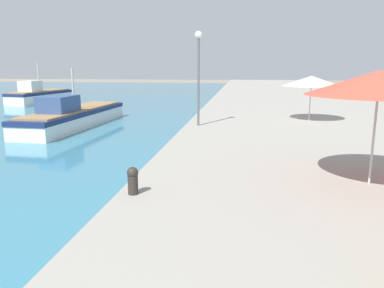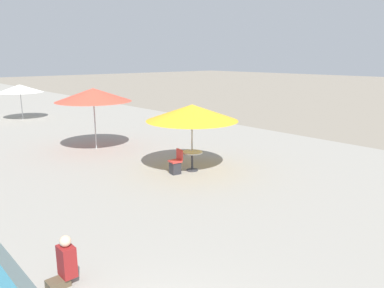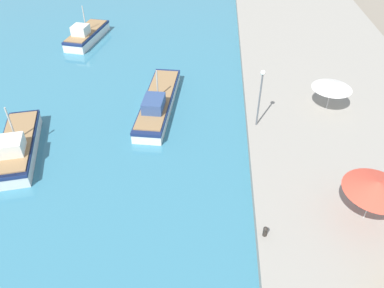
{
  "view_description": "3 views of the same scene",
  "coord_description": "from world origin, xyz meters",
  "px_view_note": "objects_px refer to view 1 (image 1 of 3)",
  "views": [
    {
      "loc": [
        2.91,
        3.01,
        3.69
      ],
      "look_at": [
        1.5,
        13.14,
        1.53
      ],
      "focal_mm": 35.0,
      "sensor_mm": 36.0,
      "label": 1
    },
    {
      "loc": [
        -1.98,
        -3.22,
        4.96
      ],
      "look_at": [
        7.28,
        7.14,
        1.73
      ],
      "focal_mm": 35.0,
      "sensor_mm": 36.0,
      "label": 2
    },
    {
      "loc": [
        -2.72,
        -1.92,
        17.3
      ],
      "look_at": [
        -4.0,
        18.0,
        1.33
      ],
      "focal_mm": 35.0,
      "sensor_mm": 36.0,
      "label": 3
    }
  ],
  "objects_px": {
    "fishing_boat_mid": "(73,116)",
    "lamppost": "(198,62)",
    "cafe_umbrella_striped": "(311,81)",
    "cafe_umbrella_white": "(379,83)",
    "fishing_boat_far": "(39,95)",
    "mooring_bollard": "(133,180)"
  },
  "relations": [
    {
      "from": "fishing_boat_mid",
      "to": "lamppost",
      "type": "bearing_deg",
      "value": -16.1
    },
    {
      "from": "fishing_boat_mid",
      "to": "cafe_umbrella_striped",
      "type": "xyz_separation_m",
      "value": [
        13.68,
        -0.08,
        2.13
      ]
    },
    {
      "from": "cafe_umbrella_white",
      "to": "cafe_umbrella_striped",
      "type": "relative_size",
      "value": 1.13
    },
    {
      "from": "cafe_umbrella_white",
      "to": "cafe_umbrella_striped",
      "type": "xyz_separation_m",
      "value": [
        0.35,
        11.39,
        -0.42
      ]
    },
    {
      "from": "fishing_boat_far",
      "to": "lamppost",
      "type": "height_order",
      "value": "lamppost"
    },
    {
      "from": "lamppost",
      "to": "fishing_boat_far",
      "type": "bearing_deg",
      "value": 137.79
    },
    {
      "from": "cafe_umbrella_white",
      "to": "mooring_bollard",
      "type": "relative_size",
      "value": 5.33
    },
    {
      "from": "fishing_boat_mid",
      "to": "mooring_bollard",
      "type": "relative_size",
      "value": 15.57
    },
    {
      "from": "mooring_bollard",
      "to": "fishing_boat_far",
      "type": "bearing_deg",
      "value": 123.44
    },
    {
      "from": "fishing_boat_mid",
      "to": "mooring_bollard",
      "type": "bearing_deg",
      "value": -56.97
    },
    {
      "from": "fishing_boat_far",
      "to": "cafe_umbrella_striped",
      "type": "bearing_deg",
      "value": -20.69
    },
    {
      "from": "cafe_umbrella_white",
      "to": "lamppost",
      "type": "height_order",
      "value": "lamppost"
    },
    {
      "from": "mooring_bollard",
      "to": "fishing_boat_mid",
      "type": "bearing_deg",
      "value": 120.26
    },
    {
      "from": "fishing_boat_mid",
      "to": "mooring_bollard",
      "type": "distance_m",
      "value": 15.1
    },
    {
      "from": "cafe_umbrella_white",
      "to": "mooring_bollard",
      "type": "distance_m",
      "value": 6.33
    },
    {
      "from": "fishing_boat_far",
      "to": "lamppost",
      "type": "bearing_deg",
      "value": -33.12
    },
    {
      "from": "mooring_bollard",
      "to": "lamppost",
      "type": "bearing_deg",
      "value": 88.49
    },
    {
      "from": "cafe_umbrella_white",
      "to": "lamppost",
      "type": "bearing_deg",
      "value": 121.88
    },
    {
      "from": "fishing_boat_mid",
      "to": "cafe_umbrella_white",
      "type": "relative_size",
      "value": 2.92
    },
    {
      "from": "cafe_umbrella_white",
      "to": "lamppost",
      "type": "relative_size",
      "value": 0.76
    },
    {
      "from": "fishing_boat_far",
      "to": "mooring_bollard",
      "type": "bearing_deg",
      "value": -47.47
    },
    {
      "from": "fishing_boat_mid",
      "to": "fishing_boat_far",
      "type": "height_order",
      "value": "fishing_boat_far"
    }
  ]
}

